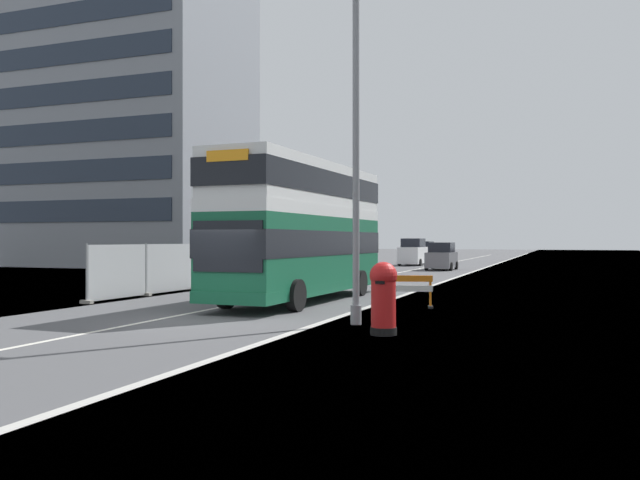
{
  "coord_description": "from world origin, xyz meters",
  "views": [
    {
      "loc": [
        9.41,
        -15.4,
        2.2
      ],
      "look_at": [
        1.87,
        4.6,
        2.2
      ],
      "focal_mm": 36.96,
      "sensor_mm": 36.0,
      "label": 1
    }
  ],
  "objects_px": {
    "red_pillar_postbox": "(383,295)",
    "car_receding_mid": "(442,257)",
    "car_oncoming_near": "(355,258)",
    "double_decker_bus": "(302,228)",
    "car_far_side": "(423,253)",
    "roadworks_barrier": "(409,288)",
    "lamppost_foreground": "(356,163)",
    "car_receding_far": "(413,253)"
  },
  "relations": [
    {
      "from": "double_decker_bus",
      "to": "car_far_side",
      "type": "xyz_separation_m",
      "value": [
        -4.09,
        40.83,
        -1.67
      ]
    },
    {
      "from": "roadworks_barrier",
      "to": "double_decker_bus",
      "type": "bearing_deg",
      "value": 165.9
    },
    {
      "from": "roadworks_barrier",
      "to": "car_oncoming_near",
      "type": "distance_m",
      "value": 21.98
    },
    {
      "from": "red_pillar_postbox",
      "to": "car_far_side",
      "type": "bearing_deg",
      "value": 100.68
    },
    {
      "from": "car_oncoming_near",
      "to": "car_receding_mid",
      "type": "distance_m",
      "value": 8.35
    },
    {
      "from": "car_oncoming_near",
      "to": "double_decker_bus",
      "type": "bearing_deg",
      "value": -77.87
    },
    {
      "from": "double_decker_bus",
      "to": "roadworks_barrier",
      "type": "distance_m",
      "value": 4.74
    },
    {
      "from": "car_receding_far",
      "to": "car_far_side",
      "type": "distance_m",
      "value": 6.44
    },
    {
      "from": "roadworks_barrier",
      "to": "car_receding_mid",
      "type": "distance_m",
      "value": 27.68
    },
    {
      "from": "car_receding_mid",
      "to": "car_far_side",
      "type": "bearing_deg",
      "value": 106.9
    },
    {
      "from": "car_oncoming_near",
      "to": "car_receding_far",
      "type": "height_order",
      "value": "car_receding_far"
    },
    {
      "from": "roadworks_barrier",
      "to": "car_oncoming_near",
      "type": "height_order",
      "value": "car_oncoming_near"
    },
    {
      "from": "car_receding_far",
      "to": "car_far_side",
      "type": "xyz_separation_m",
      "value": [
        -0.49,
        6.42,
        -0.12
      ]
    },
    {
      "from": "double_decker_bus",
      "to": "red_pillar_postbox",
      "type": "xyz_separation_m",
      "value": [
        4.95,
        -7.13,
        -1.71
      ]
    },
    {
      "from": "red_pillar_postbox",
      "to": "car_far_side",
      "type": "height_order",
      "value": "car_far_side"
    },
    {
      "from": "red_pillar_postbox",
      "to": "car_receding_mid",
      "type": "relative_size",
      "value": 0.43
    },
    {
      "from": "red_pillar_postbox",
      "to": "car_far_side",
      "type": "distance_m",
      "value": 48.8
    },
    {
      "from": "roadworks_barrier",
      "to": "car_receding_far",
      "type": "xyz_separation_m",
      "value": [
        -7.78,
        35.46,
        0.45
      ]
    },
    {
      "from": "double_decker_bus",
      "to": "lamppost_foreground",
      "type": "distance_m",
      "value": 6.91
    },
    {
      "from": "red_pillar_postbox",
      "to": "car_receding_mid",
      "type": "xyz_separation_m",
      "value": [
        -4.65,
        33.49,
        0.02
      ]
    },
    {
      "from": "lamppost_foreground",
      "to": "car_receding_mid",
      "type": "height_order",
      "value": "lamppost_foreground"
    },
    {
      "from": "roadworks_barrier",
      "to": "car_receding_mid",
      "type": "bearing_deg",
      "value": 98.04
    },
    {
      "from": "roadworks_barrier",
      "to": "car_oncoming_near",
      "type": "bearing_deg",
      "value": 112.25
    },
    {
      "from": "double_decker_bus",
      "to": "car_oncoming_near",
      "type": "relative_size",
      "value": 2.52
    },
    {
      "from": "double_decker_bus",
      "to": "car_receding_mid",
      "type": "distance_m",
      "value": 26.42
    },
    {
      "from": "lamppost_foreground",
      "to": "car_oncoming_near",
      "type": "height_order",
      "value": "lamppost_foreground"
    },
    {
      "from": "double_decker_bus",
      "to": "car_far_side",
      "type": "relative_size",
      "value": 2.36
    },
    {
      "from": "red_pillar_postbox",
      "to": "car_receding_mid",
      "type": "distance_m",
      "value": 33.81
    },
    {
      "from": "red_pillar_postbox",
      "to": "double_decker_bus",
      "type": "bearing_deg",
      "value": 124.79
    },
    {
      "from": "lamppost_foreground",
      "to": "red_pillar_postbox",
      "type": "relative_size",
      "value": 5.25
    },
    {
      "from": "roadworks_barrier",
      "to": "car_far_side",
      "type": "bearing_deg",
      "value": 101.17
    },
    {
      "from": "double_decker_bus",
      "to": "car_receding_mid",
      "type": "relative_size",
      "value": 2.77
    },
    {
      "from": "double_decker_bus",
      "to": "car_receding_far",
      "type": "bearing_deg",
      "value": 95.99
    },
    {
      "from": "red_pillar_postbox",
      "to": "car_far_side",
      "type": "xyz_separation_m",
      "value": [
        -9.05,
        47.96,
        0.04
      ]
    },
    {
      "from": "double_decker_bus",
      "to": "roadworks_barrier",
      "type": "relative_size",
      "value": 6.99
    },
    {
      "from": "car_receding_far",
      "to": "car_far_side",
      "type": "bearing_deg",
      "value": 94.33
    },
    {
      "from": "car_oncoming_near",
      "to": "car_receding_far",
      "type": "relative_size",
      "value": 0.95
    },
    {
      "from": "double_decker_bus",
      "to": "car_receding_mid",
      "type": "xyz_separation_m",
      "value": [
        0.3,
        26.36,
        -1.69
      ]
    },
    {
      "from": "double_decker_bus",
      "to": "roadworks_barrier",
      "type": "xyz_separation_m",
      "value": [
        4.17,
        -1.05,
        -2.0
      ]
    },
    {
      "from": "roadworks_barrier",
      "to": "car_far_side",
      "type": "xyz_separation_m",
      "value": [
        -8.27,
        41.88,
        0.33
      ]
    },
    {
      "from": "roadworks_barrier",
      "to": "car_far_side",
      "type": "height_order",
      "value": "car_far_side"
    },
    {
      "from": "lamppost_foreground",
      "to": "car_oncoming_near",
      "type": "xyz_separation_m",
      "value": [
        -7.94,
        24.85,
        -3.2
      ]
    }
  ]
}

